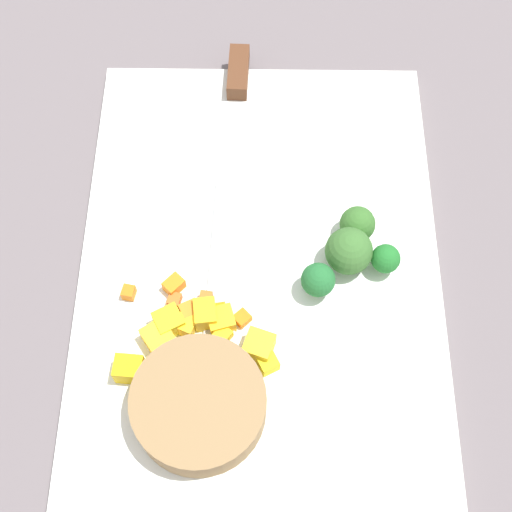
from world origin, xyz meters
name	(u,v)px	position (x,y,z in m)	size (l,w,h in m)	color
ground_plane	(256,267)	(0.00, 0.00, 0.00)	(4.00, 4.00, 0.00)	slate
cutting_board	(256,264)	(0.00, 0.00, 0.01)	(0.44, 0.32, 0.01)	white
prep_bowl	(195,405)	(0.14, -0.05, 0.03)	(0.11, 0.11, 0.03)	olive
chef_knife	(230,146)	(-0.12, -0.03, 0.02)	(0.34, 0.04, 0.02)	silver
carrot_dice_0	(170,285)	(0.03, -0.07, 0.02)	(0.01, 0.02, 0.01)	orange
carrot_dice_1	(216,310)	(0.05, -0.03, 0.02)	(0.01, 0.01, 0.01)	orange
carrot_dice_2	(202,299)	(0.04, -0.05, 0.02)	(0.01, 0.01, 0.01)	orange
carrot_dice_3	(171,300)	(0.04, -0.07, 0.02)	(0.01, 0.01, 0.01)	orange
carrot_dice_4	(125,293)	(0.03, -0.11, 0.02)	(0.01, 0.01, 0.01)	orange
carrot_dice_5	(238,318)	(0.06, -0.01, 0.02)	(0.01, 0.01, 0.01)	orange
carrot_dice_6	(186,311)	(0.05, -0.06, 0.02)	(0.02, 0.01, 0.02)	orange
pepper_dice_0	(165,322)	(0.06, -0.08, 0.02)	(0.02, 0.02, 0.02)	yellow
pepper_dice_1	(251,346)	(0.08, 0.00, 0.02)	(0.02, 0.02, 0.02)	yellow
pepper_dice_2	(264,364)	(0.10, 0.01, 0.02)	(0.02, 0.01, 0.01)	yellow
pepper_dice_3	(217,320)	(0.06, -0.03, 0.02)	(0.02, 0.02, 0.02)	yellow
pepper_dice_4	(201,314)	(0.06, -0.05, 0.02)	(0.02, 0.02, 0.02)	yellow
pepper_dice_5	(125,369)	(0.11, -0.11, 0.02)	(0.02, 0.02, 0.02)	yellow
pepper_dice_6	(183,325)	(0.06, -0.06, 0.02)	(0.02, 0.02, 0.02)	yellow
pepper_dice_7	(219,336)	(0.07, -0.03, 0.02)	(0.01, 0.01, 0.01)	yellow
pepper_dice_8	(154,338)	(0.08, -0.08, 0.02)	(0.02, 0.02, 0.02)	yellow
broccoli_floret_0	(382,259)	(0.01, 0.11, 0.03)	(0.03, 0.03, 0.03)	#95BB63
broccoli_floret_1	(354,224)	(-0.03, 0.09, 0.03)	(0.03, 0.03, 0.03)	#87C257
broccoli_floret_2	(345,255)	(0.00, 0.08, 0.03)	(0.04, 0.04, 0.04)	#97B267
broccoli_floret_3	(314,280)	(0.03, 0.05, 0.03)	(0.03, 0.03, 0.04)	#96B15C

